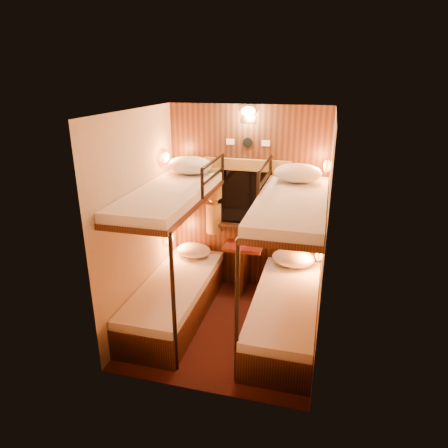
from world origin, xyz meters
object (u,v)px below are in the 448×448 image
(bunk_right, at_px, (286,287))
(bottle_left, at_px, (241,237))
(table, at_px, (243,262))
(bottle_right, at_px, (245,238))
(bunk_left, at_px, (175,273))

(bunk_right, bearing_deg, bottle_left, 130.07)
(bottle_left, bearing_deg, bunk_right, -49.93)
(bottle_left, bearing_deg, table, -41.80)
(table, height_order, bottle_right, bottle_right)
(bottle_left, xyz_separation_m, bottle_right, (0.06, -0.04, 0.00))
(bunk_left, distance_m, bottle_left, 1.04)
(bunk_left, relative_size, bottle_left, 7.81)
(bottle_right, bearing_deg, bunk_left, -131.08)
(bunk_left, height_order, bunk_right, same)
(bunk_right, xyz_separation_m, bottle_right, (-0.62, 0.77, 0.20))
(bunk_left, xyz_separation_m, bottle_left, (0.61, 0.81, 0.20))
(bunk_left, height_order, bottle_right, bunk_left)
(bunk_left, xyz_separation_m, bunk_right, (1.30, 0.00, 0.00))
(bunk_left, bearing_deg, table, 50.33)
(table, distance_m, bottle_right, 0.34)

